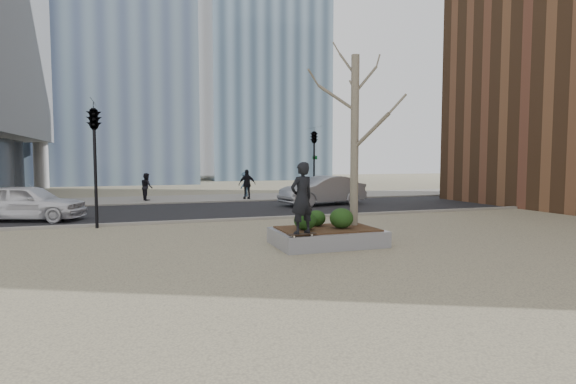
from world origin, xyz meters
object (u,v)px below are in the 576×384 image
object	(u,v)px
planter	(327,237)
skateboarder	(302,198)
skateboard	(302,235)
police_car	(28,203)

from	to	relation	value
planter	skateboarder	bearing A→B (deg)	-141.34
planter	skateboard	xyz separation A→B (m)	(-1.10, -0.88, 0.26)
skateboarder	police_car	distance (m)	12.39
planter	skateboard	bearing A→B (deg)	-141.34
skateboarder	police_car	xyz separation A→B (m)	(-8.12, 9.33, -0.70)
skateboard	skateboarder	bearing A→B (deg)	0.00
skateboarder	police_car	size ratio (longest dim) A/B	0.43
skateboard	skateboarder	xyz separation A→B (m)	(0.00, 0.00, 0.96)
skateboarder	police_car	bearing A→B (deg)	-66.30
skateboard	police_car	distance (m)	12.37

